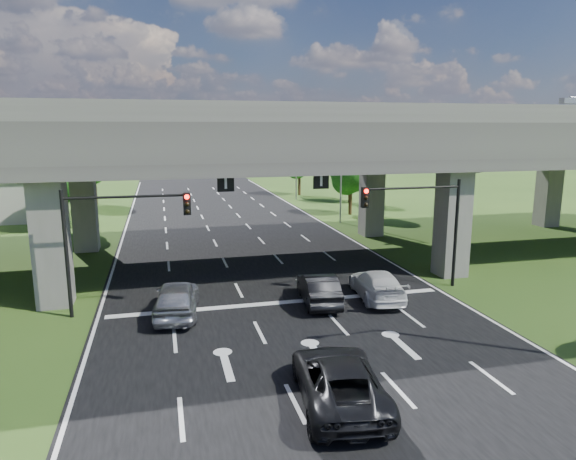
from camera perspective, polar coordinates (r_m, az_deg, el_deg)
name	(u,v)px	position (r m, az deg, el deg)	size (l,w,h in m)	color
ground	(300,329)	(23.07, 1.31, -10.94)	(160.00, 160.00, 0.00)	#294616
road	(258,269)	(32.30, -3.40, -4.35)	(18.00, 120.00, 0.03)	black
overpass	(250,140)	(33.08, -4.21, 9.89)	(80.00, 15.00, 10.00)	#373532
signal_right	(421,214)	(28.36, 14.61, 1.73)	(5.76, 0.54, 6.00)	black
signal_left	(115,228)	(25.03, -18.71, 0.25)	(5.76, 0.54, 6.00)	black
streetlight_far	(337,160)	(47.37, 5.49, 7.79)	(3.38, 0.25, 10.00)	gray
streetlight_beyond	(293,152)	(62.66, 0.57, 8.70)	(3.38, 0.25, 10.00)	gray
tree_left_near	(58,175)	(47.47, -24.15, 5.62)	(4.50, 4.50, 7.80)	black
tree_left_mid	(41,175)	(55.92, -25.75, 5.54)	(3.91, 3.90, 6.76)	black
tree_left_far	(93,159)	(63.10, -20.81, 7.35)	(4.80, 4.80, 8.32)	black
tree_right_near	(351,170)	(52.24, 7.06, 6.60)	(4.20, 4.20, 7.28)	black
tree_right_mid	(351,167)	(60.78, 7.00, 6.95)	(3.91, 3.90, 6.76)	black
tree_right_far	(300,158)	(67.08, 1.32, 7.99)	(4.50, 4.50, 7.80)	black
car_silver	(177,298)	(24.85, -12.25, -7.41)	(1.98, 4.92, 1.67)	#A8A9AF
car_dark	(319,289)	(25.98, 3.41, -6.52)	(1.60, 4.58, 1.51)	black
car_white	(377,285)	(27.07, 9.85, -5.99)	(2.03, 5.00, 1.45)	silver
car_trailing	(339,380)	(17.18, 5.66, -16.28)	(2.55, 5.53, 1.54)	black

